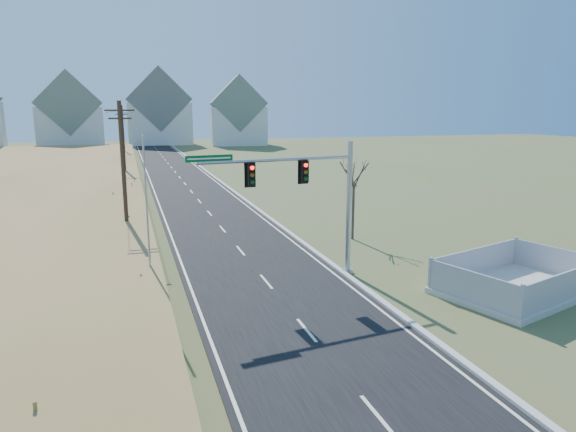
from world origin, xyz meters
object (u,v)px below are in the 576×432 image
Objects in this scene: open_sign at (468,294)px; flagpole at (148,231)px; traffic_signal_mast at (317,195)px; fence_enclosure at (516,286)px; bare_tree at (354,172)px.

open_sign is 14.82m from flagpole.
flagpole reaches higher than traffic_signal_mast.
traffic_signal_mast is 10.34m from fence_enclosure.
flagpole is 1.32× the size of bare_tree.
open_sign is at bearing -22.09° from flagpole.
fence_enclosure is at bearing -75.04° from bare_tree.
open_sign is at bearing -88.86° from bare_tree.
fence_enclosure is 17.40m from flagpole.
traffic_signal_mast is 15.41× the size of open_sign.
traffic_signal_mast is at bearing 132.03° from fence_enclosure.
bare_tree is (13.28, 6.38, 1.55)m from flagpole.
traffic_signal_mast is 8.30m from flagpole.
open_sign is (5.34, -5.12, -3.97)m from traffic_signal_mast.
flagpole is at bearing 145.01° from fence_enclosure.
flagpole is 14.82m from bare_tree.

